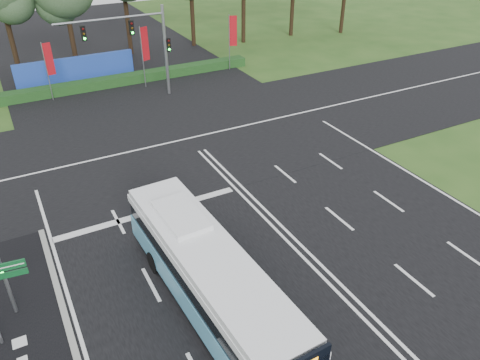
% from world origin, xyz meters
% --- Properties ---
extents(ground, '(120.00, 120.00, 0.00)m').
position_xyz_m(ground, '(0.00, 0.00, 0.00)').
color(ground, '#294D19').
rests_on(ground, ground).
extents(road_main, '(20.00, 120.00, 0.04)m').
position_xyz_m(road_main, '(0.00, 0.00, 0.02)').
color(road_main, black).
rests_on(road_main, ground).
extents(road_cross, '(120.00, 14.00, 0.05)m').
position_xyz_m(road_cross, '(0.00, 12.00, 0.03)').
color(road_cross, black).
rests_on(road_cross, ground).
extents(city_bus, '(2.80, 11.20, 3.19)m').
position_xyz_m(city_bus, '(-4.94, -2.33, 1.61)').
color(city_bus, '#529EBF').
rests_on(city_bus, ground).
extents(pedestrian_signal, '(0.30, 0.41, 3.31)m').
position_xyz_m(pedestrian_signal, '(-11.73, 1.01, 1.81)').
color(pedestrian_signal, gray).
rests_on(pedestrian_signal, ground).
extents(banner_flag_left, '(0.68, 0.16, 4.61)m').
position_xyz_m(banner_flag_left, '(-6.43, 23.50, 3.01)').
color(banner_flag_left, gray).
rests_on(banner_flag_left, ground).
extents(banner_flag_mid, '(0.72, 0.29, 5.07)m').
position_xyz_m(banner_flag_mid, '(1.04, 22.96, 3.28)').
color(banner_flag_mid, gray).
rests_on(banner_flag_mid, ground).
extents(banner_flag_right, '(0.70, 0.30, 4.99)m').
position_xyz_m(banner_flag_right, '(9.47, 23.61, 3.24)').
color(banner_flag_right, gray).
rests_on(banner_flag_right, ground).
extents(traffic_light_gantry, '(8.41, 0.28, 7.00)m').
position_xyz_m(traffic_light_gantry, '(0.21, 20.50, 4.66)').
color(traffic_light_gantry, gray).
rests_on(traffic_light_gantry, ground).
extents(hedge, '(22.00, 1.20, 0.80)m').
position_xyz_m(hedge, '(0.00, 24.50, 0.40)').
color(hedge, '#183B15').
rests_on(hedge, ground).
extents(blue_hoarding, '(10.00, 0.30, 2.20)m').
position_xyz_m(blue_hoarding, '(-4.00, 27.00, 1.10)').
color(blue_hoarding, '#1F42AC').
rests_on(blue_hoarding, ground).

